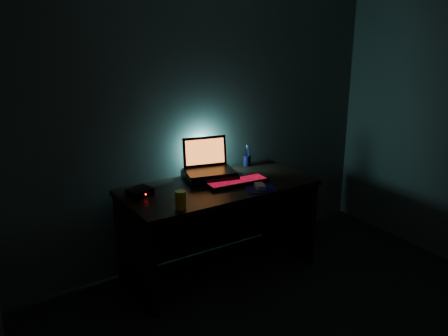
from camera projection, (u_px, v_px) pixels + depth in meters
name	position (u px, v px, depth m)	size (l,w,h in m)	color
room	(396.00, 185.00, 2.39)	(3.50, 4.00, 2.50)	black
desk	(215.00, 213.00, 3.96)	(1.50, 0.70, 0.75)	black
riser	(210.00, 176.00, 3.95)	(0.40, 0.30, 0.06)	black
laptop	(208.00, 163.00, 3.97)	(0.43, 0.36, 0.26)	black
keyboard	(237.00, 182.00, 3.86)	(0.50, 0.19, 0.03)	black
mousepad	(260.00, 188.00, 3.76)	(0.22, 0.20, 0.00)	#0B0E50
mouse	(260.00, 186.00, 3.76)	(0.06, 0.11, 0.03)	#95959A
pen_cup	(247.00, 160.00, 4.29)	(0.06, 0.06, 0.09)	black
juice_glass	(181.00, 200.00, 3.37)	(0.07, 0.07, 0.13)	yellow
router	(140.00, 192.00, 3.61)	(0.20, 0.17, 0.06)	black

